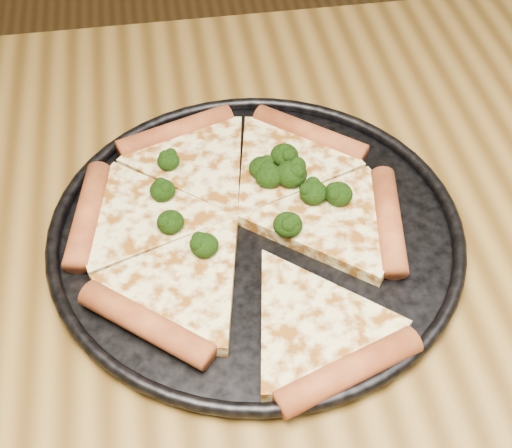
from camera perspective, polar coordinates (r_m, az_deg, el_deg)
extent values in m
cube|color=brown|center=(0.66, 0.68, -6.55)|extent=(1.20, 0.90, 0.04)
cylinder|color=black|center=(0.68, 0.00, -0.74)|extent=(0.37, 0.37, 0.01)
torus|color=black|center=(0.68, 0.00, -0.34)|extent=(0.38, 0.38, 0.01)
cylinder|color=#BF5F2F|center=(0.77, 4.21, 7.01)|extent=(0.11, 0.10, 0.02)
cylinder|color=#BF5F2F|center=(0.77, -6.29, 7.15)|extent=(0.13, 0.06, 0.02)
cylinder|color=#BF5F2F|center=(0.70, -12.97, 0.69)|extent=(0.05, 0.13, 0.02)
cylinder|color=#BF5F2F|center=(0.61, -8.56, -7.71)|extent=(0.11, 0.10, 0.02)
cylinder|color=#BF5F2F|center=(0.58, 7.26, -11.33)|extent=(0.13, 0.06, 0.02)
cylinder|color=#BF5F2F|center=(0.69, 10.29, 0.28)|extent=(0.05, 0.13, 0.02)
ellipsoid|color=black|center=(0.71, 0.47, 4.41)|extent=(0.03, 0.03, 0.02)
ellipsoid|color=black|center=(0.72, 2.23, 5.36)|extent=(0.03, 0.03, 0.02)
ellipsoid|color=black|center=(0.69, 4.49, 2.47)|extent=(0.03, 0.03, 0.02)
ellipsoid|color=black|center=(0.66, 2.49, -0.05)|extent=(0.03, 0.03, 0.02)
ellipsoid|color=black|center=(0.69, 6.47, 2.34)|extent=(0.03, 0.03, 0.02)
ellipsoid|color=black|center=(0.69, -7.30, 2.63)|extent=(0.02, 0.02, 0.02)
ellipsoid|color=black|center=(0.72, -6.85, 4.90)|extent=(0.02, 0.02, 0.02)
ellipsoid|color=black|center=(0.70, 2.79, 3.91)|extent=(0.03, 0.03, 0.02)
ellipsoid|color=black|center=(0.66, -6.69, 0.16)|extent=(0.03, 0.03, 0.02)
ellipsoid|color=black|center=(0.64, -4.04, -1.67)|extent=(0.03, 0.03, 0.02)
ellipsoid|color=black|center=(0.70, 1.02, 3.77)|extent=(0.03, 0.03, 0.02)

